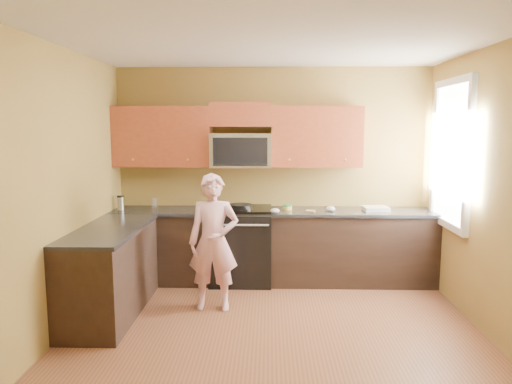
{
  "coord_description": "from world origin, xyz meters",
  "views": [
    {
      "loc": [
        -0.05,
        -4.14,
        1.95
      ],
      "look_at": [
        -0.2,
        1.3,
        1.2
      ],
      "focal_mm": 33.33,
      "sensor_mm": 36.0,
      "label": 1
    }
  ],
  "objects_px": {
    "frying_pan": "(241,209)",
    "microwave": "(241,167)",
    "woman": "(214,242)",
    "butter_tub": "(287,210)",
    "stove": "(241,245)",
    "travel_mug": "(121,210)"
  },
  "relations": [
    {
      "from": "woman",
      "to": "travel_mug",
      "type": "height_order",
      "value": "woman"
    },
    {
      "from": "butter_tub",
      "to": "travel_mug",
      "type": "relative_size",
      "value": 0.64
    },
    {
      "from": "microwave",
      "to": "woman",
      "type": "distance_m",
      "value": 1.27
    },
    {
      "from": "stove",
      "to": "travel_mug",
      "type": "xyz_separation_m",
      "value": [
        -1.5,
        -0.02,
        0.45
      ]
    },
    {
      "from": "stove",
      "to": "butter_tub",
      "type": "height_order",
      "value": "butter_tub"
    },
    {
      "from": "frying_pan",
      "to": "microwave",
      "type": "bearing_deg",
      "value": 75.1
    },
    {
      "from": "microwave",
      "to": "travel_mug",
      "type": "distance_m",
      "value": 1.6
    },
    {
      "from": "woman",
      "to": "frying_pan",
      "type": "xyz_separation_m",
      "value": [
        0.24,
        0.79,
        0.22
      ]
    },
    {
      "from": "stove",
      "to": "frying_pan",
      "type": "bearing_deg",
      "value": -87.56
    },
    {
      "from": "microwave",
      "to": "butter_tub",
      "type": "height_order",
      "value": "microwave"
    },
    {
      "from": "microwave",
      "to": "woman",
      "type": "relative_size",
      "value": 0.52
    },
    {
      "from": "frying_pan",
      "to": "travel_mug",
      "type": "distance_m",
      "value": 1.51
    },
    {
      "from": "microwave",
      "to": "frying_pan",
      "type": "distance_m",
      "value": 0.55
    },
    {
      "from": "stove",
      "to": "woman",
      "type": "xyz_separation_m",
      "value": [
        -0.24,
        -0.9,
        0.26
      ]
    },
    {
      "from": "woman",
      "to": "travel_mug",
      "type": "bearing_deg",
      "value": 145.72
    },
    {
      "from": "butter_tub",
      "to": "travel_mug",
      "type": "height_order",
      "value": "travel_mug"
    },
    {
      "from": "woman",
      "to": "butter_tub",
      "type": "bearing_deg",
      "value": 49.27
    },
    {
      "from": "woman",
      "to": "frying_pan",
      "type": "distance_m",
      "value": 0.86
    },
    {
      "from": "woman",
      "to": "frying_pan",
      "type": "relative_size",
      "value": 2.94
    },
    {
      "from": "butter_tub",
      "to": "woman",
      "type": "bearing_deg",
      "value": -131.21
    },
    {
      "from": "travel_mug",
      "to": "frying_pan",
      "type": "bearing_deg",
      "value": -3.06
    },
    {
      "from": "microwave",
      "to": "butter_tub",
      "type": "relative_size",
      "value": 6.6
    }
  ]
}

